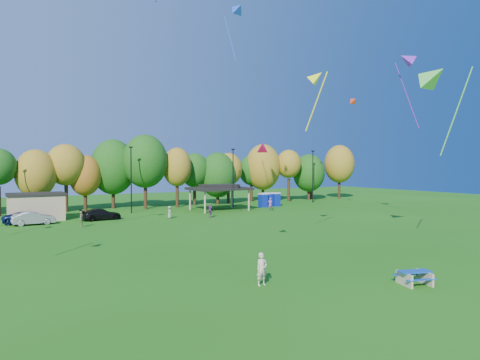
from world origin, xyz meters
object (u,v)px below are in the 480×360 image
kite_flyer (262,269)px  car_b (34,218)px  car_c (27,218)px  picnic_table (415,277)px  car_d (101,214)px  porta_potties (269,200)px

kite_flyer → car_b: (-8.63, 32.38, -0.17)m
kite_flyer → car_c: 34.87m
kite_flyer → picnic_table: bearing=-29.3°
car_b → car_c: (-0.51, 1.27, -0.04)m
car_b → car_c: bearing=18.8°
car_d → car_c: bearing=80.7°
car_b → car_d: car_b is taller
picnic_table → car_c: car_c is taller
picnic_table → car_b: 39.84m
kite_flyer → car_b: 33.51m
picnic_table → car_b: car_b is taller
picnic_table → car_d: (-8.59, 37.01, 0.24)m
car_c → car_d: bearing=-79.8°
kite_flyer → car_c: (-9.14, 33.65, -0.21)m
kite_flyer → car_d: (-1.32, 32.86, -0.21)m
picnic_table → car_d: 37.99m
car_b → car_c: car_b is taller
porta_potties → kite_flyer: porta_potties is taller
porta_potties → car_b: size_ratio=0.85×
car_d → picnic_table: bearing=-170.4°
porta_potties → car_c: bearing=-175.4°
porta_potties → car_c: 34.58m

